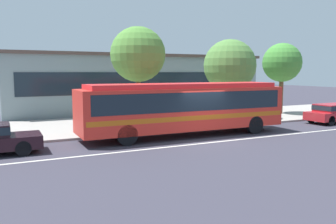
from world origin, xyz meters
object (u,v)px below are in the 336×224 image
object	(u,v)px
bus_stop_sign	(231,100)
street_tree_mid_block	(230,66)
sedan_far_ahead	(334,112)
street_tree_near_stop	(138,55)
street_tree_far_end	(282,63)
pedestrian_waiting_near_sign	(98,114)
transit_bus	(185,105)

from	to	relation	value
bus_stop_sign	street_tree_mid_block	size ratio (longest dim) A/B	0.42
sedan_far_ahead	street_tree_near_stop	world-z (taller)	street_tree_near_stop
bus_stop_sign	street_tree_far_end	distance (m)	8.01
pedestrian_waiting_near_sign	bus_stop_sign	world-z (taller)	bus_stop_sign
street_tree_mid_block	street_tree_near_stop	bearing A→B (deg)	-177.03
bus_stop_sign	street_tree_near_stop	world-z (taller)	street_tree_near_stop
transit_bus	street_tree_far_end	world-z (taller)	street_tree_far_end
sedan_far_ahead	street_tree_near_stop	bearing A→B (deg)	161.23
street_tree_near_stop	bus_stop_sign	bearing A→B (deg)	-20.92
pedestrian_waiting_near_sign	bus_stop_sign	distance (m)	8.61
transit_bus	sedan_far_ahead	distance (m)	11.53
transit_bus	bus_stop_sign	distance (m)	4.88
bus_stop_sign	street_tree_mid_block	world-z (taller)	street_tree_mid_block
bus_stop_sign	street_tree_near_stop	xyz separation A→B (m)	(-5.54, 2.12, 2.86)
bus_stop_sign	street_tree_near_stop	distance (m)	6.58
pedestrian_waiting_near_sign	street_tree_far_end	size ratio (longest dim) A/B	0.31
transit_bus	bus_stop_sign	world-z (taller)	transit_bus
street_tree_near_stop	street_tree_far_end	xyz separation A→B (m)	(12.58, 0.76, -0.35)
transit_bus	street_tree_far_end	distance (m)	12.73
transit_bus	street_tree_mid_block	xyz separation A→B (m)	(6.16, 4.43, 2.23)
pedestrian_waiting_near_sign	street_tree_far_end	xyz separation A→B (m)	(15.63, 2.42, 3.01)
sedan_far_ahead	street_tree_near_stop	size ratio (longest dim) A/B	0.70
street_tree_near_stop	pedestrian_waiting_near_sign	bearing A→B (deg)	-151.39
transit_bus	bus_stop_sign	bearing A→B (deg)	23.49
sedan_far_ahead	bus_stop_sign	bearing A→B (deg)	162.96
sedan_far_ahead	street_tree_far_end	bearing A→B (deg)	89.70
transit_bus	street_tree_mid_block	bearing A→B (deg)	35.76
transit_bus	street_tree_far_end	size ratio (longest dim) A/B	2.04
street_tree_far_end	bus_stop_sign	bearing A→B (deg)	-157.77
pedestrian_waiting_near_sign	sedan_far_ahead	bearing A→B (deg)	-9.47
sedan_far_ahead	street_tree_mid_block	size ratio (longest dim) A/B	0.76
bus_stop_sign	street_tree_mid_block	bearing A→B (deg)	55.93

